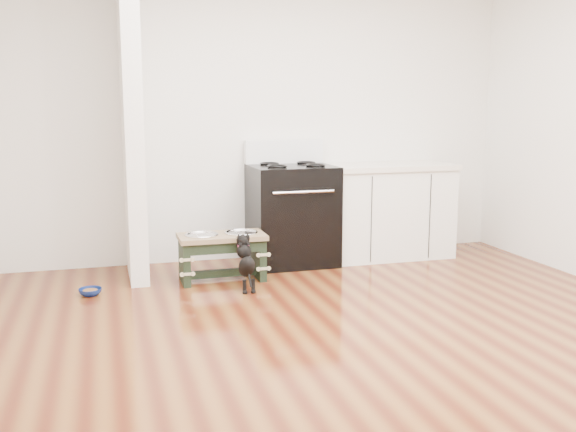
# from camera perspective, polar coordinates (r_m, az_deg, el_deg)

# --- Properties ---
(ground) EXTENTS (5.00, 5.00, 0.00)m
(ground) POSITION_cam_1_polar(r_m,az_deg,el_deg) (4.05, 5.83, -11.46)
(ground) COLOR #4A1B0D
(ground) RESTS_ON ground
(room_shell) EXTENTS (5.00, 5.00, 5.00)m
(room_shell) POSITION_cam_1_polar(r_m,az_deg,el_deg) (3.78, 6.26, 12.11)
(room_shell) COLOR silver
(room_shell) RESTS_ON ground
(partition_wall) EXTENTS (0.15, 0.80, 2.70)m
(partition_wall) POSITION_cam_1_polar(r_m,az_deg,el_deg) (5.60, -13.73, 8.33)
(partition_wall) COLOR silver
(partition_wall) RESTS_ON ground
(oven_range) EXTENTS (0.76, 0.69, 1.14)m
(oven_range) POSITION_cam_1_polar(r_m,az_deg,el_deg) (5.98, 0.36, 0.27)
(oven_range) COLOR black
(oven_range) RESTS_ON ground
(cabinet_run) EXTENTS (1.24, 0.64, 0.91)m
(cabinet_run) POSITION_cam_1_polar(r_m,az_deg,el_deg) (6.34, 8.82, 0.48)
(cabinet_run) COLOR white
(cabinet_run) RESTS_ON ground
(dog_feeder) EXTENTS (0.72, 0.39, 0.41)m
(dog_feeder) POSITION_cam_1_polar(r_m,az_deg,el_deg) (5.44, -5.89, -2.81)
(dog_feeder) COLOR black
(dog_feeder) RESTS_ON ground
(puppy) EXTENTS (0.13, 0.37, 0.44)m
(puppy) POSITION_cam_1_polar(r_m,az_deg,el_deg) (5.16, -3.79, -3.95)
(puppy) COLOR black
(puppy) RESTS_ON ground
(floor_bowl) EXTENTS (0.23, 0.23, 0.06)m
(floor_bowl) POSITION_cam_1_polar(r_m,az_deg,el_deg) (5.28, -17.17, -6.46)
(floor_bowl) COLOR navy
(floor_bowl) RESTS_ON ground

